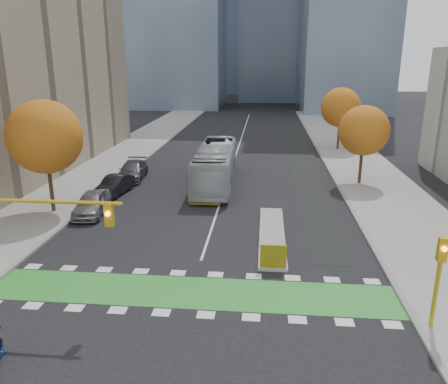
% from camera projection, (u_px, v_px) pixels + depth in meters
% --- Properties ---
extents(ground, '(300.00, 300.00, 0.00)m').
position_uv_depth(ground, '(185.00, 309.00, 19.71)').
color(ground, black).
rests_on(ground, ground).
extents(sidewalk_west, '(7.00, 120.00, 0.15)m').
position_uv_depth(sidewalk_west, '(79.00, 182.00, 39.97)').
color(sidewalk_west, gray).
rests_on(sidewalk_west, ground).
extents(sidewalk_east, '(7.00, 120.00, 0.15)m').
position_uv_depth(sidewalk_east, '(381.00, 190.00, 37.53)').
color(sidewalk_east, gray).
rests_on(sidewalk_east, ground).
extents(curb_west, '(0.30, 120.00, 0.16)m').
position_uv_depth(curb_west, '(116.00, 183.00, 39.65)').
color(curb_west, gray).
rests_on(curb_west, ground).
extents(curb_east, '(0.30, 120.00, 0.16)m').
position_uv_depth(curb_east, '(340.00, 189.00, 37.85)').
color(curb_east, gray).
rests_on(curb_east, ground).
extents(bike_crossing, '(20.00, 3.00, 0.01)m').
position_uv_depth(bike_crossing, '(191.00, 292.00, 21.14)').
color(bike_crossing, '#2E8E30').
rests_on(bike_crossing, ground).
extents(centre_line, '(0.15, 70.00, 0.01)m').
position_uv_depth(centre_line, '(239.00, 145.00, 57.83)').
color(centre_line, silver).
rests_on(centre_line, ground).
extents(bike_lane_paint, '(2.50, 50.00, 0.01)m').
position_uv_depth(bike_lane_paint, '(302.00, 163.00, 47.62)').
color(bike_lane_paint, black).
rests_on(bike_lane_paint, ground).
extents(median_island, '(1.60, 10.00, 0.16)m').
position_uv_depth(median_island, '(272.00, 235.00, 27.90)').
color(median_island, gray).
rests_on(median_island, ground).
extents(hazard_board, '(1.40, 0.12, 1.30)m').
position_uv_depth(hazard_board, '(273.00, 256.00, 23.12)').
color(hazard_board, yellow).
rests_on(hazard_board, median_island).
extents(tree_west, '(5.20, 5.20, 8.22)m').
position_uv_depth(tree_west, '(45.00, 137.00, 30.60)').
color(tree_west, '#332114').
rests_on(tree_west, ground).
extents(tree_east_near, '(4.40, 4.40, 7.08)m').
position_uv_depth(tree_east_near, '(364.00, 131.00, 38.19)').
color(tree_east_near, '#332114').
rests_on(tree_east_near, ground).
extents(tree_east_far, '(4.80, 4.80, 7.65)m').
position_uv_depth(tree_east_far, '(341.00, 108.00, 53.28)').
color(tree_east_far, '#332114').
rests_on(tree_east_far, ground).
extents(traffic_signal_east, '(0.35, 0.43, 4.10)m').
position_uv_depth(traffic_signal_east, '(439.00, 269.00, 17.49)').
color(traffic_signal_east, '#BF9914').
rests_on(traffic_signal_east, ground).
extents(bus, '(3.37, 13.11, 3.63)m').
position_uv_depth(bus, '(216.00, 165.00, 38.92)').
color(bus, '#AFB4B7').
rests_on(bus, ground).
extents(parked_car_a, '(2.47, 5.10, 1.68)m').
position_uv_depth(parked_car_a, '(92.00, 203.00, 31.63)').
color(parked_car_a, '#95959A').
rests_on(parked_car_a, ground).
extents(parked_car_b, '(2.23, 4.87, 1.55)m').
position_uv_depth(parked_car_b, '(115.00, 185.00, 36.41)').
color(parked_car_b, black).
rests_on(parked_car_b, ground).
extents(parked_car_c, '(2.69, 5.73, 1.62)m').
position_uv_depth(parked_car_c, '(132.00, 170.00, 41.17)').
color(parked_car_c, '#4B4B50').
rests_on(parked_car_c, ground).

